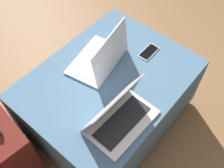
{
  "coord_description": "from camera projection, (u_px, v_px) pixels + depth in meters",
  "views": [
    {
      "loc": [
        -0.7,
        -0.61,
        1.68
      ],
      "look_at": [
        -0.07,
        -0.08,
        0.55
      ],
      "focal_mm": 42.0,
      "sensor_mm": 36.0,
      "label": 1
    }
  ],
  "objects": [
    {
      "name": "cell_phone",
      "position": [
        149.0,
        52.0,
        1.64
      ],
      "size": [
        0.14,
        0.07,
        0.01
      ],
      "rotation": [
        0.0,
        0.0,
        4.73
      ],
      "color": "white",
      "rests_on": "ottoman"
    },
    {
      "name": "ottoman",
      "position": [
        109.0,
        99.0,
        1.72
      ],
      "size": [
        1.0,
        0.78,
        0.47
      ],
      "color": "#2A3D4E",
      "rests_on": "ground_plane"
    },
    {
      "name": "ground_plane",
      "position": [
        110.0,
        116.0,
        1.91
      ],
      "size": [
        14.0,
        14.0,
        0.0
      ],
      "primitive_type": "plane",
      "color": "olive"
    },
    {
      "name": "backpack",
      "position": [
        12.0,
        151.0,
        1.51
      ],
      "size": [
        0.24,
        0.33,
        0.56
      ],
      "rotation": [
        0.0,
        0.0,
        -1.69
      ],
      "color": "#5B1E19",
      "rests_on": "ground_plane"
    },
    {
      "name": "laptop_near",
      "position": [
        118.0,
        116.0,
        1.33
      ],
      "size": [
        0.37,
        0.25,
        0.23
      ],
      "rotation": [
        0.0,
        0.0,
        -0.03
      ],
      "color": "silver",
      "rests_on": "ottoman"
    },
    {
      "name": "laptop_far",
      "position": [
        101.0,
        58.0,
        1.55
      ],
      "size": [
        0.4,
        0.3,
        0.25
      ],
      "rotation": [
        0.0,
        0.0,
        3.33
      ],
      "color": "silver",
      "rests_on": "ottoman"
    }
  ]
}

